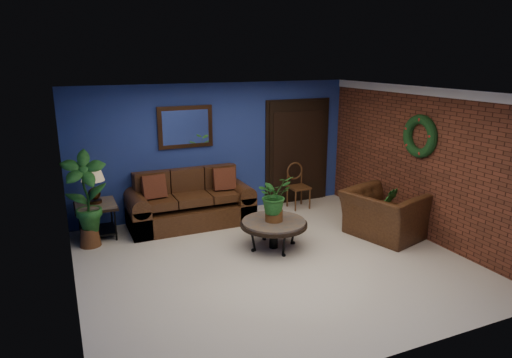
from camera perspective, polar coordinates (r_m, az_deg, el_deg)
name	(u,v)px	position (r m, az deg, el deg)	size (l,w,h in m)	color
floor	(273,261)	(6.95, 2.11, -10.24)	(5.50, 5.50, 0.00)	beige
wall_back	(216,149)	(8.76, -4.97, 3.72)	(5.50, 0.04, 2.50)	navy
wall_left	(66,206)	(5.89, -22.62, -3.10)	(0.04, 5.00, 2.50)	navy
wall_right_brick	(422,163)	(8.07, 20.07, 1.86)	(0.04, 5.00, 2.50)	brown
ceiling	(275,92)	(6.29, 2.33, 10.79)	(5.50, 5.00, 0.02)	white
crown_molding	(428,91)	(7.88, 20.69, 10.21)	(0.03, 5.00, 0.14)	white
wall_mirror	(185,127)	(8.47, -8.82, 6.44)	(1.02, 0.06, 0.77)	#432612
closet_door	(297,152)	(9.48, 5.19, 3.35)	(1.44, 0.06, 2.18)	black
wreath	(420,136)	(7.98, 19.80, 5.04)	(0.72, 0.72, 0.16)	black
sofa	(190,206)	(8.42, -8.29, -3.36)	(2.21, 0.95, 0.99)	#4D2D16
coffee_table	(274,224)	(7.26, 2.24, -5.66)	(1.07, 1.07, 0.46)	#4E4945
end_table	(96,211)	(8.10, -19.37, -3.78)	(0.67, 0.67, 0.61)	#4E4945
table_lamp	(93,180)	(7.95, -19.71, -0.07)	(0.37, 0.37, 0.62)	#432612
side_chair	(297,182)	(9.21, 5.16, -0.42)	(0.40, 0.40, 0.91)	#553018
armchair	(384,214)	(8.01, 15.71, -4.26)	(1.21, 1.06, 0.79)	#4D2D16
coffee_plant	(274,196)	(7.11, 2.28, -2.19)	(0.64, 0.59, 0.73)	brown
floor_plant	(387,209)	(8.25, 16.04, -3.57)	(0.43, 0.38, 0.80)	brown
tall_plant	(86,196)	(7.67, -20.51, -1.97)	(0.74, 0.54, 1.56)	brown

